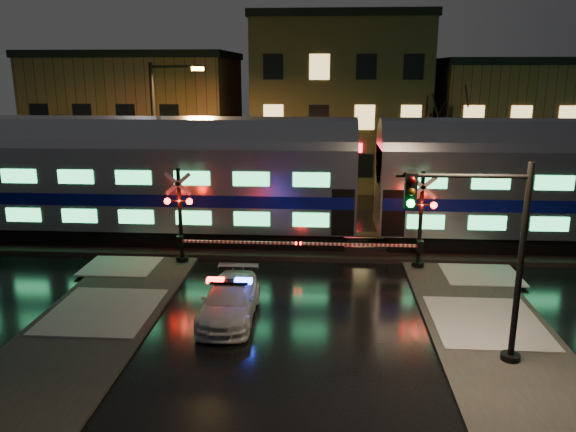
% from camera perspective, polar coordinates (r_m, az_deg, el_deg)
% --- Properties ---
extents(ground, '(120.00, 120.00, 0.00)m').
position_cam_1_polar(ground, '(22.03, 0.72, -7.21)').
color(ground, black).
rests_on(ground, ground).
extents(ballast, '(90.00, 4.20, 0.24)m').
position_cam_1_polar(ballast, '(26.70, 1.32, -2.99)').
color(ballast, black).
rests_on(ballast, ground).
extents(sidewalk_left, '(4.00, 20.00, 0.12)m').
position_cam_1_polar(sidewalk_left, '(18.22, -21.88, -13.00)').
color(sidewalk_left, '#2D2D2D').
rests_on(sidewalk_left, ground).
extents(sidewalk_right, '(4.00, 20.00, 0.12)m').
position_cam_1_polar(sidewalk_right, '(17.41, 22.13, -14.37)').
color(sidewalk_right, '#2D2D2D').
rests_on(sidewalk_right, ground).
extents(building_left, '(14.00, 10.00, 9.00)m').
position_cam_1_polar(building_left, '(44.87, -14.65, 9.40)').
color(building_left, brown).
rests_on(building_left, ground).
extents(building_mid, '(12.00, 11.00, 11.50)m').
position_cam_1_polar(building_mid, '(43.01, 5.17, 11.28)').
color(building_mid, brown).
rests_on(building_mid, ground).
extents(building_right, '(12.00, 10.00, 8.50)m').
position_cam_1_polar(building_right, '(44.82, 22.18, 8.48)').
color(building_right, brown).
rests_on(building_right, ground).
extents(train, '(51.00, 3.12, 5.92)m').
position_cam_1_polar(train, '(25.94, 8.01, 3.79)').
color(train, black).
rests_on(train, ballast).
extents(police_car, '(1.79, 4.35, 1.41)m').
position_cam_1_polar(police_car, '(19.30, -5.92, -8.49)').
color(police_car, silver).
rests_on(police_car, ground).
extents(crossing_signal_right, '(5.92, 0.66, 4.19)m').
position_cam_1_polar(crossing_signal_right, '(23.91, 12.45, -1.40)').
color(crossing_signal_right, black).
rests_on(crossing_signal_right, ground).
extents(crossing_signal_left, '(5.93, 0.66, 4.20)m').
position_cam_1_polar(crossing_signal_left, '(24.34, -10.10, -0.99)').
color(crossing_signal_left, black).
rests_on(crossing_signal_left, ground).
extents(traffic_light, '(3.78, 0.69, 5.85)m').
position_cam_1_polar(traffic_light, '(16.38, 19.57, -4.31)').
color(traffic_light, black).
rests_on(traffic_light, ground).
extents(streetlight, '(2.87, 0.30, 8.58)m').
position_cam_1_polar(streetlight, '(30.90, -12.89, 8.21)').
color(streetlight, black).
rests_on(streetlight, ground).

